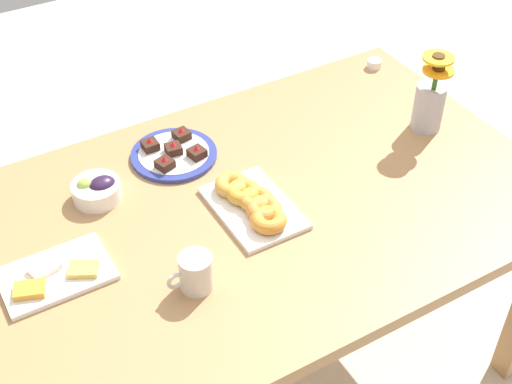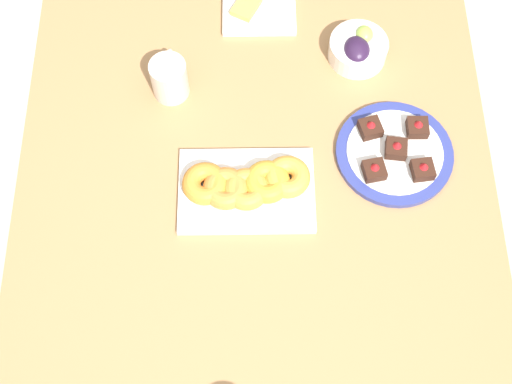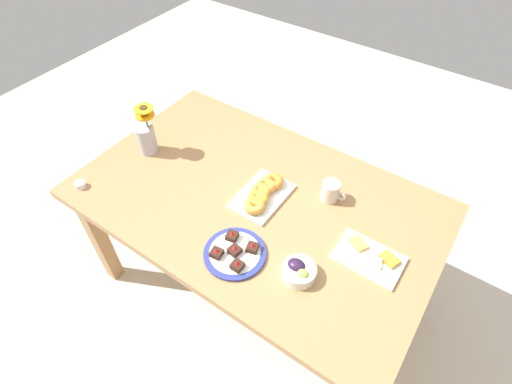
{
  "view_description": "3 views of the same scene",
  "coord_description": "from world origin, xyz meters",
  "px_view_note": "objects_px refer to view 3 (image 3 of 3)",
  "views": [
    {
      "loc": [
        0.72,
        1.23,
        2.0
      ],
      "look_at": [
        0.0,
        0.0,
        0.78
      ],
      "focal_mm": 50.0,
      "sensor_mm": 36.0,
      "label": 1
    },
    {
      "loc": [
        -0.6,
        0.01,
        2.08
      ],
      "look_at": [
        0.0,
        0.0,
        0.78
      ],
      "focal_mm": 50.0,
      "sensor_mm": 36.0,
      "label": 2
    },
    {
      "loc": [
        0.68,
        -0.98,
        2.07
      ],
      "look_at": [
        0.0,
        0.0,
        0.78
      ],
      "focal_mm": 28.0,
      "sensor_mm": 36.0,
      "label": 3
    }
  ],
  "objects_px": {
    "jam_cup_honey": "(80,184)",
    "flower_vase": "(147,137)",
    "cheese_platter": "(370,257)",
    "dining_table": "(256,210)",
    "coffee_mug": "(331,191)",
    "grape_bowl": "(299,271)",
    "dessert_plate": "(235,253)",
    "croissant_platter": "(262,194)"
  },
  "relations": [
    {
      "from": "grape_bowl",
      "to": "flower_vase",
      "type": "distance_m",
      "value": 0.99
    },
    {
      "from": "grape_bowl",
      "to": "dessert_plate",
      "type": "relative_size",
      "value": 0.53
    },
    {
      "from": "cheese_platter",
      "to": "flower_vase",
      "type": "bearing_deg",
      "value": -178.52
    },
    {
      "from": "jam_cup_honey",
      "to": "dessert_plate",
      "type": "distance_m",
      "value": 0.81
    },
    {
      "from": "dining_table",
      "to": "jam_cup_honey",
      "type": "height_order",
      "value": "jam_cup_honey"
    },
    {
      "from": "dining_table",
      "to": "jam_cup_honey",
      "type": "xyz_separation_m",
      "value": [
        -0.7,
        -0.4,
        0.1
      ]
    },
    {
      "from": "jam_cup_honey",
      "to": "dessert_plate",
      "type": "xyz_separation_m",
      "value": [
        0.8,
        0.11,
        -0.0
      ]
    },
    {
      "from": "croissant_platter",
      "to": "flower_vase",
      "type": "distance_m",
      "value": 0.65
    },
    {
      "from": "jam_cup_honey",
      "to": "flower_vase",
      "type": "height_order",
      "value": "flower_vase"
    },
    {
      "from": "jam_cup_honey",
      "to": "cheese_platter",
      "type": "bearing_deg",
      "value": 17.36
    },
    {
      "from": "cheese_platter",
      "to": "flower_vase",
      "type": "relative_size",
      "value": 1.0
    },
    {
      "from": "jam_cup_honey",
      "to": "flower_vase",
      "type": "distance_m",
      "value": 0.38
    },
    {
      "from": "dining_table",
      "to": "croissant_platter",
      "type": "distance_m",
      "value": 0.11
    },
    {
      "from": "dining_table",
      "to": "croissant_platter",
      "type": "height_order",
      "value": "croissant_platter"
    },
    {
      "from": "croissant_platter",
      "to": "flower_vase",
      "type": "bearing_deg",
      "value": -174.72
    },
    {
      "from": "cheese_platter",
      "to": "dining_table",
      "type": "bearing_deg",
      "value": 178.94
    },
    {
      "from": "flower_vase",
      "to": "dessert_plate",
      "type": "bearing_deg",
      "value": -19.41
    },
    {
      "from": "cheese_platter",
      "to": "jam_cup_honey",
      "type": "distance_m",
      "value": 1.31
    },
    {
      "from": "dining_table",
      "to": "cheese_platter",
      "type": "relative_size",
      "value": 6.15
    },
    {
      "from": "grape_bowl",
      "to": "cheese_platter",
      "type": "xyz_separation_m",
      "value": [
        0.19,
        0.22,
        -0.02
      ]
    },
    {
      "from": "cheese_platter",
      "to": "jam_cup_honey",
      "type": "relative_size",
      "value": 5.42
    },
    {
      "from": "dining_table",
      "to": "grape_bowl",
      "type": "relative_size",
      "value": 12.22
    },
    {
      "from": "croissant_platter",
      "to": "jam_cup_honey",
      "type": "distance_m",
      "value": 0.83
    },
    {
      "from": "croissant_platter",
      "to": "jam_cup_honey",
      "type": "height_order",
      "value": "croissant_platter"
    },
    {
      "from": "cheese_platter",
      "to": "dessert_plate",
      "type": "bearing_deg",
      "value": -147.5
    },
    {
      "from": "grape_bowl",
      "to": "jam_cup_honey",
      "type": "distance_m",
      "value": 1.07
    },
    {
      "from": "cheese_platter",
      "to": "grape_bowl",
      "type": "bearing_deg",
      "value": -130.8
    },
    {
      "from": "dining_table",
      "to": "dessert_plate",
      "type": "distance_m",
      "value": 0.33
    },
    {
      "from": "coffee_mug",
      "to": "cheese_platter",
      "type": "relative_size",
      "value": 0.44
    },
    {
      "from": "cheese_platter",
      "to": "dessert_plate",
      "type": "xyz_separation_m",
      "value": [
        -0.45,
        -0.28,
        0.0
      ]
    },
    {
      "from": "croissant_platter",
      "to": "flower_vase",
      "type": "relative_size",
      "value": 1.08
    },
    {
      "from": "dessert_plate",
      "to": "dining_table",
      "type": "bearing_deg",
      "value": 109.16
    },
    {
      "from": "croissant_platter",
      "to": "cheese_platter",
      "type": "bearing_deg",
      "value": -3.16
    },
    {
      "from": "croissant_platter",
      "to": "jam_cup_honey",
      "type": "bearing_deg",
      "value": -149.82
    },
    {
      "from": "grape_bowl",
      "to": "dessert_plate",
      "type": "distance_m",
      "value": 0.26
    },
    {
      "from": "dining_table",
      "to": "coffee_mug",
      "type": "height_order",
      "value": "coffee_mug"
    },
    {
      "from": "dining_table",
      "to": "jam_cup_honey",
      "type": "relative_size",
      "value": 33.33
    },
    {
      "from": "coffee_mug",
      "to": "grape_bowl",
      "type": "height_order",
      "value": "coffee_mug"
    },
    {
      "from": "croissant_platter",
      "to": "dessert_plate",
      "type": "relative_size",
      "value": 1.13
    },
    {
      "from": "dining_table",
      "to": "coffee_mug",
      "type": "distance_m",
      "value": 0.35
    },
    {
      "from": "coffee_mug",
      "to": "grape_bowl",
      "type": "relative_size",
      "value": 0.87
    },
    {
      "from": "grape_bowl",
      "to": "flower_vase",
      "type": "height_order",
      "value": "flower_vase"
    }
  ]
}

